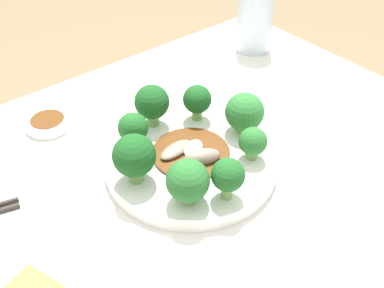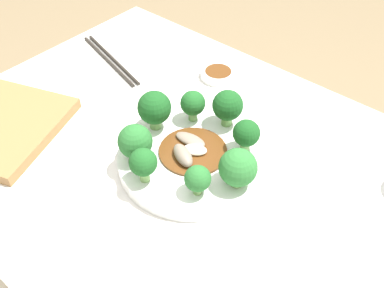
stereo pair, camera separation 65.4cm
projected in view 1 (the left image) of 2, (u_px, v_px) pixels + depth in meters
plate at (192, 161)px, 0.65m from camera, size 0.25×0.25×0.02m
broccoli_west at (245, 112)px, 0.67m from camera, size 0.06×0.06×0.07m
broccoli_southeast at (133, 128)px, 0.64m from camera, size 0.04×0.04×0.06m
broccoli_southwest at (197, 100)px, 0.69m from camera, size 0.04×0.04×0.06m
broccoli_northwest at (253, 142)px, 0.62m from camera, size 0.04×0.04×0.05m
broccoli_east at (134, 156)px, 0.58m from camera, size 0.06×0.06×0.07m
broccoli_northeast at (188, 181)px, 0.55m from camera, size 0.06×0.06×0.06m
broccoli_north at (229, 175)px, 0.56m from camera, size 0.04×0.04×0.06m
broccoli_south at (152, 103)px, 0.68m from camera, size 0.05×0.05×0.07m
stirfry_center at (192, 153)px, 0.64m from camera, size 0.11×0.11×0.02m
drinking_glass at (255, 19)px, 0.90m from camera, size 0.07×0.07×0.13m
sauce_dish at (48, 123)px, 0.73m from camera, size 0.07×0.07×0.02m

